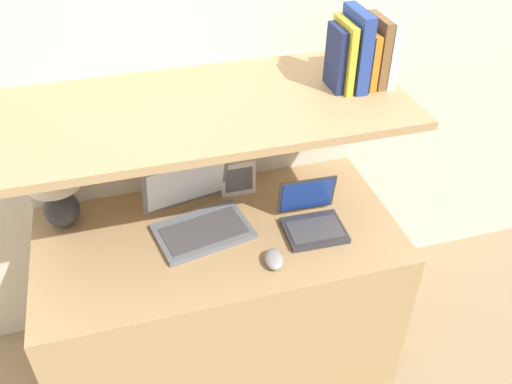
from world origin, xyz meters
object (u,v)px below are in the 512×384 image
Objects in this scene: book_yellow at (343,55)px; book_navy at (335,58)px; laptop_large at (197,215)px; computer_mouse at (274,259)px; book_orange at (366,58)px; book_white at (386,50)px; book_blue at (356,49)px; book_brown at (377,51)px; laptop_small at (312,219)px; router_box at (236,174)px; table_lamp at (55,184)px.

book_yellow is 1.08× the size of book_navy.
computer_mouse is (0.21, -0.26, -0.03)m from laptop_large.
computer_mouse is 0.74m from book_orange.
book_yellow is at bearing 0.00° from book_navy.
book_blue is at bearing 180.00° from book_white.
laptop_large is 1.49× the size of book_blue.
computer_mouse is 0.77m from book_brown.
laptop_small is 0.64m from book_white.
book_brown is 0.12m from book_yellow.
router_box is at bearing 153.11° from book_yellow.
book_yellow reaches higher than table_lamp.
computer_mouse is 0.58× the size of book_orange.
laptop_small reaches higher than router_box.
laptop_large is 1.69× the size of book_yellow.
laptop_large is at bearing 163.11° from laptop_small.
book_orange is (1.07, -0.14, 0.40)m from table_lamp.
book_yellow is (0.12, 0.13, 0.56)m from laptop_small.
book_brown is 1.21× the size of book_orange.
book_navy is (0.30, -0.17, 0.52)m from router_box.
book_navy is at bearing -8.12° from table_lamp.
book_white reaches higher than computer_mouse.
book_orange is (0.39, 0.27, 0.56)m from computer_mouse.
book_yellow reaches higher than book_orange.
laptop_small is at bearing -17.07° from table_lamp.
computer_mouse is 0.48× the size of book_white.
table_lamp reaches higher than laptop_small.
book_brown is at bearing 28.63° from laptop_small.
router_box is 0.73× the size of book_navy.
book_yellow is at bearing 180.00° from book_blue.
book_navy is (-0.11, 0.00, 0.01)m from book_orange.
book_brown is 0.88× the size of book_blue.
book_orange is at bearing -7.28° from table_lamp.
table_lamp is 1.36× the size of laptop_small.
book_navy is (0.28, 0.27, 0.57)m from computer_mouse.
book_navy reaches higher than router_box.
book_blue is at bearing -24.21° from router_box.
book_orange is at bearing -180.00° from book_brown.
table_lamp is 0.67m from router_box.
laptop_large is 2.03× the size of book_orange.
computer_mouse is 0.42× the size of book_blue.
book_brown is at bearing -7.06° from table_lamp.
book_white is 0.03m from book_brown.
book_navy reaches higher than laptop_small.
computer_mouse is 0.69m from book_navy.
laptop_small is 0.24m from computer_mouse.
book_white is at bearing 0.00° from book_yellow.
book_white is 0.11m from book_blue.
book_brown is at bearing 32.49° from computer_mouse.
router_box is 0.67m from book_orange.
laptop_small reaches higher than computer_mouse.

